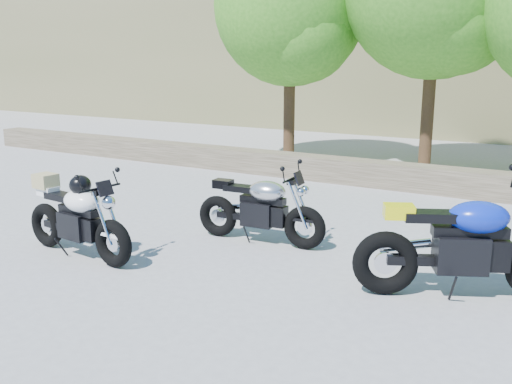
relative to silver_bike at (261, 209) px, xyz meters
The scene contains 6 objects.
ground 1.24m from the silver_bike, 99.97° to the right, with size 90.00×90.00×0.00m, color gray.
stone_wall 4.38m from the silver_bike, 92.60° to the left, with size 22.00×0.55×0.50m, color brown.
tree_decid_left 7.27m from the silver_bike, 113.34° to the left, with size 3.67×3.67×5.62m.
silver_bike is the anchor object (origin of this frame).
white_bike 2.44m from the silver_bike, 135.96° to the right, with size 1.97×0.62×1.09m.
blue_bike 2.86m from the silver_bike, 10.59° to the right, with size 2.16×1.18×1.17m.
Camera 1 is at (4.02, -5.48, 2.50)m, focal length 40.00 mm.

